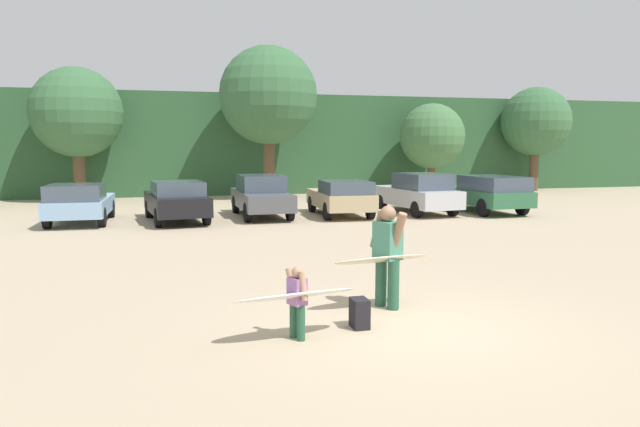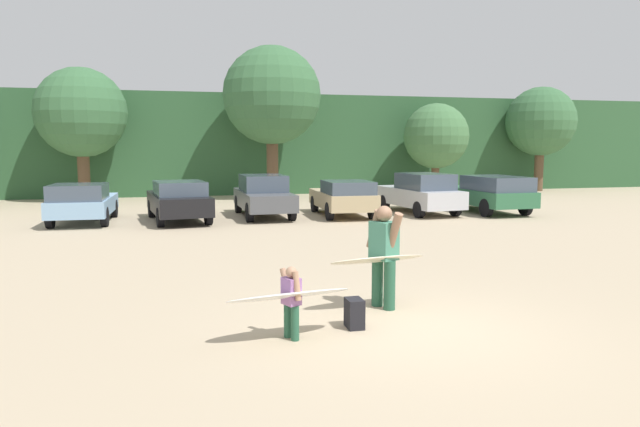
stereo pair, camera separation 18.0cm
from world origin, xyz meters
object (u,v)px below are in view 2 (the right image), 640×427
object	(u,v)px
parked_car_tan	(343,197)
person_adult	(384,251)
surfboard_cream	(378,260)
person_child	(291,298)
surfboard_white	(289,295)
parked_car_dark_gray	(263,195)
parked_car_silver	(420,193)
parked_car_black	(179,200)
parked_car_sky_blue	(82,202)
parked_car_forest_green	(488,193)
backpack_dropped	(354,313)

from	to	relation	value
parked_car_tan	person_adult	xyz separation A→B (m)	(-3.03, -12.61, 0.23)
parked_car_tan	surfboard_cream	distance (m)	13.05
person_child	surfboard_cream	world-z (taller)	person_child
surfboard_white	person_adult	bearing A→B (deg)	-156.29
parked_car_dark_gray	parked_car_silver	bearing A→B (deg)	-95.87
parked_car_black	parked_car_sky_blue	bearing A→B (deg)	78.05
person_adult	surfboard_cream	bearing A→B (deg)	-0.07
parked_car_forest_green	parked_car_black	bearing A→B (deg)	86.84
parked_car_dark_gray	parked_car_silver	world-z (taller)	parked_car_silver
parked_car_forest_green	surfboard_white	bearing A→B (deg)	138.91
parked_car_forest_green	person_child	bearing A→B (deg)	138.98
parked_car_forest_green	surfboard_cream	distance (m)	15.44
surfboard_white	person_child	bearing A→B (deg)	166.63
parked_car_forest_green	parked_car_silver	bearing A→B (deg)	78.68
parked_car_silver	person_adult	size ratio (longest dim) A/B	2.68
surfboard_cream	backpack_dropped	world-z (taller)	surfboard_cream
parked_car_tan	parked_car_silver	bearing A→B (deg)	-85.09
parked_car_black	backpack_dropped	xyz separation A→B (m)	(2.43, -13.51, -0.56)
person_adult	person_child	bearing A→B (deg)	10.51
parked_car_forest_green	person_child	size ratio (longest dim) A/B	4.57
parked_car_sky_blue	parked_car_black	size ratio (longest dim) A/B	0.89
backpack_dropped	parked_car_silver	bearing A→B (deg)	62.45
parked_car_silver	parked_car_dark_gray	bearing A→B (deg)	79.96
parked_car_sky_blue	person_child	world-z (taller)	parked_car_sky_blue
parked_car_dark_gray	parked_car_silver	size ratio (longest dim) A/B	1.00
person_child	backpack_dropped	xyz separation A→B (m)	(1.03, 0.26, -0.37)
parked_car_tan	person_adult	bearing A→B (deg)	168.79
person_adult	backpack_dropped	xyz separation A→B (m)	(-0.81, -0.94, -0.77)
parked_car_tan	backpack_dropped	xyz separation A→B (m)	(-3.84, -13.55, -0.53)
parked_car_dark_gray	person_adult	xyz separation A→B (m)	(0.03, -13.28, 0.15)
parked_car_forest_green	surfboard_cream	size ratio (longest dim) A/B	2.69
parked_car_sky_blue	surfboard_white	xyz separation A→B (m)	(4.70, -14.04, -0.12)
surfboard_cream	surfboard_white	bearing A→B (deg)	25.57
parked_car_black	person_child	xyz separation A→B (m)	(1.41, -13.78, -0.19)
surfboard_cream	surfboard_white	size ratio (longest dim) A/B	0.94
parked_car_sky_blue	parked_car_dark_gray	bearing A→B (deg)	-84.89
parked_car_sky_blue	person_adult	size ratio (longest dim) A/B	2.38
parked_car_tan	surfboard_cream	size ratio (longest dim) A/B	2.40
person_adult	surfboard_white	size ratio (longest dim) A/B	0.92
parked_car_tan	person_child	size ratio (longest dim) A/B	4.09
parked_car_sky_blue	parked_car_tan	size ratio (longest dim) A/B	0.97
parked_car_silver	person_adult	world-z (taller)	person_adult
parked_car_sky_blue	parked_car_forest_green	bearing A→B (deg)	-90.75
parked_car_black	parked_car_dark_gray	bearing A→B (deg)	-85.06
backpack_dropped	surfboard_white	bearing A→B (deg)	-166.20
parked_car_forest_green	surfboard_white	world-z (taller)	parked_car_forest_green
parked_car_sky_blue	surfboard_cream	distance (m)	14.41
parked_car_tan	surfboard_cream	xyz separation A→B (m)	(-3.16, -12.67, 0.09)
parked_car_sky_blue	person_adult	distance (m)	14.42
person_adult	parked_car_tan	bearing A→B (deg)	-126.12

